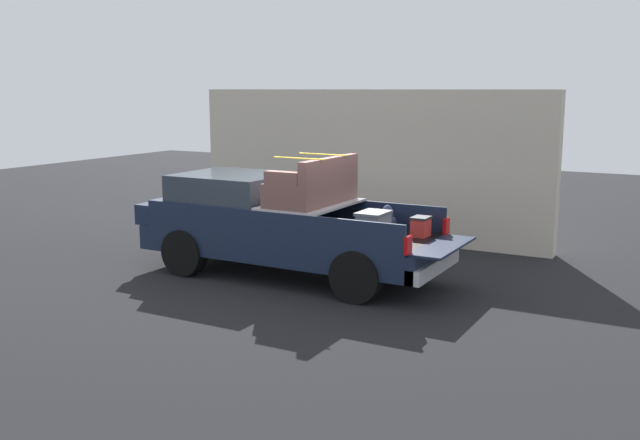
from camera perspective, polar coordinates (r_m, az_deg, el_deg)
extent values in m
plane|color=black|center=(13.09, -2.31, -4.51)|extent=(40.00, 40.00, 0.00)
cube|color=#162138|center=(12.94, -2.33, -1.82)|extent=(5.50, 1.92, 0.44)
cube|color=black|center=(12.32, 2.44, -1.30)|extent=(2.80, 1.80, 0.04)
cube|color=#162138|center=(11.47, 0.38, -1.00)|extent=(2.80, 0.06, 0.50)
cube|color=#162138|center=(13.11, 4.27, 0.42)|extent=(2.80, 0.06, 0.50)
cube|color=#162138|center=(12.94, -2.99, 0.30)|extent=(0.06, 1.80, 0.50)
cube|color=#162138|center=(11.69, 9.81, -2.09)|extent=(0.55, 1.80, 0.04)
cube|color=#B2B2B7|center=(12.59, -0.70, 1.28)|extent=(1.25, 1.92, 0.04)
cube|color=#162138|center=(13.59, -7.22, 0.72)|extent=(2.30, 1.92, 0.50)
cube|color=#2D3842|center=(13.46, -6.92, 2.72)|extent=(1.94, 1.76, 0.47)
cube|color=#162138|center=(14.43, -11.55, 0.91)|extent=(0.40, 1.82, 0.38)
cube|color=#B2B2B7|center=(11.82, 9.05, -3.63)|extent=(0.24, 1.92, 0.24)
cube|color=red|center=(10.94, 7.06, -2.02)|extent=(0.06, 0.20, 0.28)
cube|color=red|center=(12.56, 10.06, -0.49)|extent=(0.06, 0.20, 0.28)
cylinder|color=black|center=(13.28, -10.78, -2.56)|extent=(0.86, 0.30, 0.86)
cylinder|color=black|center=(14.64, -6.40, -1.23)|extent=(0.86, 0.30, 0.86)
cylinder|color=black|center=(11.42, 2.93, -4.52)|extent=(0.86, 0.30, 0.86)
cylinder|color=black|center=(12.98, 6.34, -2.74)|extent=(0.86, 0.30, 0.86)
cube|color=slate|center=(11.61, 4.28, -0.74)|extent=(0.40, 0.55, 0.48)
cube|color=#505359|center=(11.56, 4.30, 0.55)|extent=(0.44, 0.59, 0.05)
ellipsoid|color=black|center=(12.12, 4.60, -0.22)|extent=(0.20, 0.37, 0.50)
ellipsoid|color=black|center=(12.09, 5.07, -0.62)|extent=(0.09, 0.26, 0.22)
ellipsoid|color=#283351|center=(12.55, 5.38, 0.11)|extent=(0.20, 0.37, 0.49)
ellipsoid|color=#283351|center=(12.52, 5.83, -0.26)|extent=(0.09, 0.26, 0.22)
cube|color=red|center=(12.30, 8.06, -0.61)|extent=(0.26, 0.34, 0.30)
cube|color=#262628|center=(12.27, 8.08, 0.17)|extent=(0.28, 0.36, 0.04)
cube|color=brown|center=(12.56, -0.70, 2.31)|extent=(0.88, 1.90, 0.42)
cube|color=brown|center=(12.33, 0.76, 4.09)|extent=(0.16, 1.90, 0.40)
cube|color=brown|center=(11.82, -2.95, 3.35)|extent=(0.64, 0.20, 0.22)
cube|color=brown|center=(13.28, 0.93, 4.15)|extent=(0.64, 0.20, 0.22)
cube|color=yellow|center=(12.12, -1.71, 4.97)|extent=(0.98, 0.03, 0.02)
cube|color=yellow|center=(12.86, 0.24, 5.29)|extent=(0.98, 0.03, 0.02)
cube|color=beige|center=(16.32, 3.67, 4.47)|extent=(8.53, 0.36, 3.36)
cylinder|color=#3F4C66|center=(17.34, -5.86, 0.68)|extent=(0.56, 0.56, 0.90)
cylinder|color=#3F4C66|center=(17.26, -5.89, 2.28)|extent=(0.60, 0.60, 0.08)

